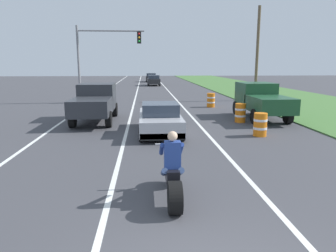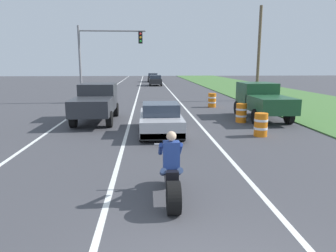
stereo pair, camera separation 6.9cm
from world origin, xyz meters
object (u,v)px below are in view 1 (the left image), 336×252
(construction_barrel_far, at_px, (211,100))
(distant_car_far_ahead, at_px, (154,80))
(pickup_truck_left_lane_dark_grey, at_px, (95,101))
(sports_car_silver, at_px, (160,119))
(pickup_truck_right_shoulder_dark_green, at_px, (261,99))
(distant_car_further_ahead, at_px, (151,77))
(traffic_light_mast_near, at_px, (100,51))
(construction_barrel_mid, at_px, (240,113))
(construction_barrel_nearest, at_px, (260,124))
(motorcycle_with_rider, at_px, (172,176))

(construction_barrel_far, bearing_deg, distant_car_far_ahead, 98.23)
(pickup_truck_left_lane_dark_grey, bearing_deg, sports_car_silver, -43.23)
(pickup_truck_right_shoulder_dark_green, relative_size, distant_car_further_ahead, 1.20)
(traffic_light_mast_near, xyz_separation_m, construction_barrel_mid, (8.57, -9.59, -3.54))
(construction_barrel_nearest, height_order, distant_car_far_ahead, distant_car_far_ahead)
(motorcycle_with_rider, bearing_deg, distant_car_far_ahead, 88.90)
(sports_car_silver, height_order, distant_car_far_ahead, distant_car_far_ahead)
(sports_car_silver, xyz_separation_m, distant_car_further_ahead, (0.49, 41.72, 0.14))
(construction_barrel_nearest, relative_size, construction_barrel_mid, 1.00)
(construction_barrel_far, bearing_deg, pickup_truck_left_lane_dark_grey, -144.51)
(construction_barrel_nearest, xyz_separation_m, construction_barrel_far, (-0.18, 9.31, 0.00))
(distant_car_further_ahead, bearing_deg, pickup_truck_left_lane_dark_grey, -95.64)
(motorcycle_with_rider, height_order, traffic_light_mast_near, traffic_light_mast_near)
(motorcycle_with_rider, bearing_deg, traffic_light_mast_near, 102.06)
(sports_car_silver, distance_m, construction_barrel_mid, 4.99)
(construction_barrel_mid, height_order, distant_car_far_ahead, distant_car_far_ahead)
(construction_barrel_mid, xyz_separation_m, distant_car_far_ahead, (-3.73, 29.56, 0.27))
(distant_car_further_ahead, bearing_deg, traffic_light_mast_near, -98.91)
(pickup_truck_left_lane_dark_grey, bearing_deg, traffic_light_mast_near, 95.53)
(construction_barrel_mid, relative_size, distant_car_far_ahead, 0.25)
(pickup_truck_right_shoulder_dark_green, relative_size, distant_car_far_ahead, 1.20)
(distant_car_far_ahead, bearing_deg, motorcycle_with_rider, -91.10)
(traffic_light_mast_near, bearing_deg, distant_car_far_ahead, 76.38)
(pickup_truck_right_shoulder_dark_green, bearing_deg, distant_car_further_ahead, 97.96)
(pickup_truck_left_lane_dark_grey, relative_size, distant_car_far_ahead, 1.20)
(pickup_truck_left_lane_dark_grey, xyz_separation_m, distant_car_further_ahead, (3.81, 38.60, -0.33))
(motorcycle_with_rider, distance_m, traffic_light_mast_near, 19.88)
(construction_barrel_nearest, relative_size, distant_car_far_ahead, 0.25)
(pickup_truck_left_lane_dark_grey, relative_size, construction_barrel_far, 4.80)
(construction_barrel_mid, distance_m, construction_barrel_far, 6.03)
(pickup_truck_left_lane_dark_grey, xyz_separation_m, pickup_truck_right_shoulder_dark_green, (9.18, 0.24, 0.00))
(pickup_truck_left_lane_dark_grey, bearing_deg, construction_barrel_mid, -5.57)
(sports_car_silver, relative_size, distant_car_far_ahead, 1.08)
(motorcycle_with_rider, xyz_separation_m, pickup_truck_left_lane_dark_grey, (-3.24, 10.31, 0.51))
(pickup_truck_left_lane_dark_grey, relative_size, construction_barrel_nearest, 4.80)
(distant_car_far_ahead, bearing_deg, sports_car_silver, -91.20)
(pickup_truck_right_shoulder_dark_green, xyz_separation_m, distant_car_far_ahead, (-5.19, 28.58, -0.33))
(construction_barrel_far, bearing_deg, pickup_truck_right_shoulder_dark_green, -70.45)
(distant_car_far_ahead, distance_m, distant_car_further_ahead, 9.79)
(sports_car_silver, xyz_separation_m, construction_barrel_far, (4.07, 8.39, -0.13))
(construction_barrel_far, bearing_deg, distant_car_further_ahead, 96.13)
(sports_car_silver, bearing_deg, motorcycle_with_rider, -90.64)
(construction_barrel_far, xyz_separation_m, distant_car_further_ahead, (-3.58, 33.34, 0.27))
(construction_barrel_far, bearing_deg, traffic_light_mast_near, 156.57)
(construction_barrel_mid, bearing_deg, pickup_truck_left_lane_dark_grey, 174.43)
(traffic_light_mast_near, bearing_deg, distant_car_further_ahead, 81.09)
(traffic_light_mast_near, distance_m, construction_barrel_far, 9.66)
(pickup_truck_left_lane_dark_grey, relative_size, distant_car_further_ahead, 1.20)
(pickup_truck_left_lane_dark_grey, height_order, traffic_light_mast_near, traffic_light_mast_near)
(traffic_light_mast_near, height_order, construction_barrel_nearest, traffic_light_mast_near)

